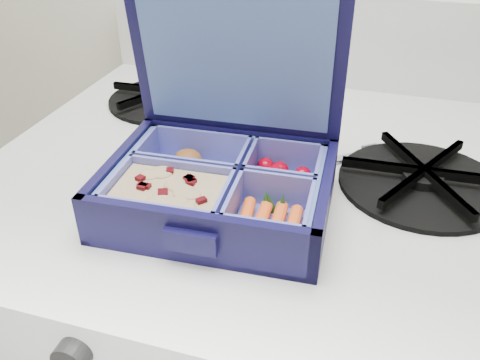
% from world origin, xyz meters
% --- Properties ---
extents(bento_box, '(0.23, 0.19, 0.05)m').
position_xyz_m(bento_box, '(0.15, 1.55, 0.95)').
color(bento_box, '#0E0B35').
rests_on(bento_box, stove).
extents(burner_grate, '(0.19, 0.19, 0.03)m').
position_xyz_m(burner_grate, '(0.35, 1.66, 0.94)').
color(burner_grate, black).
rests_on(burner_grate, stove).
extents(burner_grate_rear, '(0.18, 0.18, 0.02)m').
position_xyz_m(burner_grate_rear, '(-0.02, 1.79, 0.93)').
color(burner_grate_rear, black).
rests_on(burner_grate_rear, stove).
extents(fork, '(0.16, 0.13, 0.01)m').
position_xyz_m(fork, '(0.22, 1.66, 0.93)').
color(fork, '#ACACBE').
rests_on(fork, stove).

